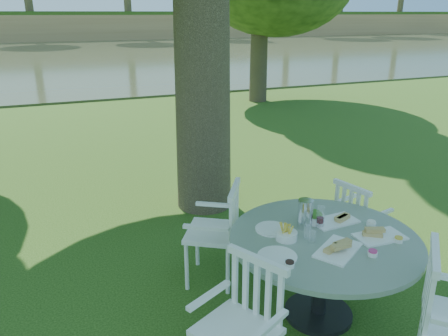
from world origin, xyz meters
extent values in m
plane|color=#193A0C|center=(0.00, 0.00, 0.00)|extent=(140.00, 140.00, 0.00)
cylinder|color=black|center=(0.25, -1.29, 0.02)|extent=(0.56, 0.56, 0.04)
cylinder|color=black|center=(0.25, -1.29, 0.37)|extent=(0.12, 0.12, 0.66)
cylinder|color=gray|center=(0.25, -1.29, 0.72)|extent=(1.49, 1.49, 0.04)
cylinder|color=white|center=(1.32, -0.83, 0.21)|extent=(0.03, 0.03, 0.42)
cylinder|color=white|center=(1.23, -0.47, 0.21)|extent=(0.03, 0.03, 0.42)
cylinder|color=white|center=(0.99, -0.91, 0.21)|extent=(0.03, 0.03, 0.42)
cylinder|color=white|center=(0.90, -0.54, 0.21)|extent=(0.03, 0.03, 0.42)
cube|color=white|center=(1.11, -0.69, 0.44)|extent=(0.48, 0.51, 0.04)
cube|color=white|center=(0.93, -0.73, 0.64)|extent=(0.14, 0.43, 0.43)
cylinder|color=white|center=(-0.44, -0.18, 0.24)|extent=(0.04, 0.04, 0.47)
cylinder|color=white|center=(-0.66, -0.53, 0.24)|extent=(0.04, 0.04, 0.47)
cylinder|color=white|center=(-0.12, -0.37, 0.24)|extent=(0.04, 0.04, 0.47)
cylinder|color=white|center=(-0.34, -0.73, 0.24)|extent=(0.04, 0.04, 0.47)
cube|color=white|center=(-0.39, -0.45, 0.49)|extent=(0.63, 0.64, 0.04)
cube|color=white|center=(-0.21, -0.56, 0.71)|extent=(0.29, 0.43, 0.48)
cylinder|color=white|center=(-0.63, -1.48, 0.23)|extent=(0.04, 0.04, 0.46)
cube|color=white|center=(-0.70, -1.75, 0.48)|extent=(0.60, 0.62, 0.04)
cube|color=white|center=(-0.52, -1.66, 0.70)|extent=(0.25, 0.44, 0.47)
cylinder|color=white|center=(0.64, -1.98, 0.25)|extent=(0.04, 0.04, 0.50)
cube|color=white|center=(0.47, -2.12, 0.76)|extent=(0.40, 0.39, 0.51)
cube|color=white|center=(0.21, -1.51, 0.75)|extent=(0.46, 0.41, 0.01)
cube|color=white|center=(0.64, -1.46, 0.75)|extent=(0.39, 0.24, 0.02)
cube|color=white|center=(0.47, -1.11, 0.75)|extent=(0.39, 0.23, 0.02)
cylinder|color=white|center=(-0.24, -1.42, 0.74)|extent=(0.29, 0.29, 0.01)
cylinder|color=white|center=(-0.08, -1.03, 0.74)|extent=(0.27, 0.27, 0.01)
cylinder|color=white|center=(-0.05, -1.21, 0.77)|extent=(0.17, 0.17, 0.07)
cylinder|color=white|center=(0.30, -1.03, 0.77)|extent=(0.19, 0.19, 0.06)
cylinder|color=silver|center=(0.18, -1.10, 0.86)|extent=(0.12, 0.12, 0.24)
cylinder|color=white|center=(0.30, -1.14, 0.83)|extent=(0.07, 0.07, 0.19)
cylinder|color=white|center=(0.12, -1.25, 0.79)|extent=(0.06, 0.06, 0.10)
cylinder|color=white|center=(0.11, -1.32, 0.79)|extent=(0.06, 0.06, 0.10)
cylinder|color=white|center=(0.41, -1.66, 0.75)|extent=(0.07, 0.07, 0.03)
cylinder|color=white|center=(0.73, -1.57, 0.75)|extent=(0.07, 0.07, 0.03)
cylinder|color=white|center=(0.71, -1.28, 0.75)|extent=(0.08, 0.08, 0.03)
cylinder|color=white|center=(-0.22, -1.56, 0.75)|extent=(0.07, 0.07, 0.03)
cube|color=#343D24|center=(0.00, 23.00, 0.00)|extent=(100.00, 28.00, 0.12)
cube|color=#A0794A|center=(0.00, 38.50, 1.10)|extent=(100.00, 3.00, 2.20)
cube|color=#193A0C|center=(0.00, 46.00, 2.35)|extent=(100.00, 18.00, 0.30)
camera|label=1|loc=(-1.62, -3.81, 2.39)|focal=35.00mm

